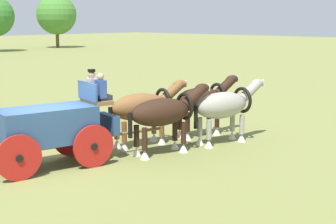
{
  "coord_description": "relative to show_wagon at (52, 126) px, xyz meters",
  "views": [
    {
      "loc": [
        -8.35,
        -12.49,
        4.37
      ],
      "look_at": [
        4.35,
        -0.88,
        1.2
      ],
      "focal_mm": 54.11,
      "sensor_mm": 36.0,
      "label": 1
    }
  ],
  "objects": [
    {
      "name": "draft_horse_lead_off",
      "position": [
        5.88,
        -2.02,
        0.09
      ],
      "size": [
        3.18,
        1.4,
        2.19
      ],
      "color": "#9E998E",
      "rests_on": "ground"
    },
    {
      "name": "draft_horse_rear_off",
      "position": [
        3.35,
        -1.44,
        0.1
      ],
      "size": [
        3.17,
        1.37,
        2.21
      ],
      "color": "#331E14",
      "rests_on": "ground"
    },
    {
      "name": "tree_h",
      "position": [
        37.98,
        53.12,
        3.78
      ],
      "size": [
        6.07,
        6.07,
        8.07
      ],
      "color": "brown",
      "rests_on": "ground"
    },
    {
      "name": "draft_horse_rear_near",
      "position": [
        3.64,
        -0.17,
        0.1
      ],
      "size": [
        3.17,
        1.39,
        2.21
      ],
      "color": "brown",
      "rests_on": "ground"
    },
    {
      "name": "ground_plane",
      "position": [
        -0.16,
        0.04,
        -1.24
      ],
      "size": [
        220.0,
        220.0,
        0.0
      ],
      "primitive_type": "plane",
      "color": "olive"
    },
    {
      "name": "show_wagon",
      "position": [
        0.0,
        0.0,
        0.0
      ],
      "size": [
        5.83,
        2.4,
        2.82
      ],
      "color": "#2D4C7A",
      "rests_on": "ground"
    },
    {
      "name": "draft_horse_lead_near",
      "position": [
        6.18,
        -0.75,
        0.11
      ],
      "size": [
        3.01,
        1.32,
        2.22
      ],
      "color": "#331E14",
      "rests_on": "ground"
    }
  ]
}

